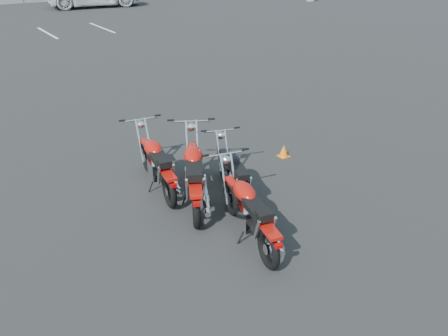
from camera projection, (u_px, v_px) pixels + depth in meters
ground at (234, 218)px, 7.44m from camera, size 120.00×120.00×0.00m
motorcycle_front_red at (157, 164)px, 8.17m from camera, size 0.88×2.20×1.08m
motorcycle_second_black at (235, 175)px, 7.87m from camera, size 1.07×1.99×0.99m
motorcycle_third_red at (195, 175)px, 7.72m from camera, size 1.56×2.28×1.17m
motorcycle_rear_red at (249, 212)px, 6.73m from camera, size 0.99×2.16×1.06m
training_cone_near at (284, 151)px, 9.57m from camera, size 0.22×0.22×0.27m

